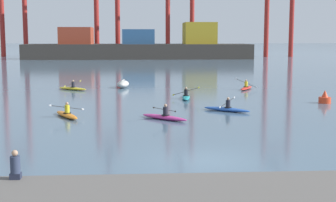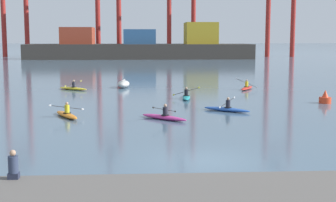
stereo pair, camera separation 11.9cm
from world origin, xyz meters
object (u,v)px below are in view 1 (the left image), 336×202
(kayak_yellow, at_px, (73,88))
(kayak_red, at_px, (246,88))
(channel_buoy, at_px, (325,98))
(kayak_teal, at_px, (186,97))
(container_barge, at_px, (140,47))
(seated_onlooker, at_px, (15,166))
(capsized_dinghy, at_px, (123,84))
(kayak_orange, at_px, (67,114))
(kayak_magenta, at_px, (164,117))
(kayak_blue, at_px, (227,109))

(kayak_yellow, bearing_deg, kayak_red, -2.08)
(channel_buoy, distance_m, kayak_red, 10.58)
(kayak_teal, height_order, kayak_red, kayak_red)
(container_barge, xyz_separation_m, kayak_red, (9.64, -68.70, -2.50))
(kayak_yellow, bearing_deg, channel_buoy, -27.55)
(container_barge, xyz_separation_m, kayak_teal, (3.23, -75.35, -2.50))
(container_barge, relative_size, seated_onlooker, 58.00)
(capsized_dinghy, height_order, kayak_orange, kayak_orange)
(kayak_orange, relative_size, seated_onlooker, 3.69)
(capsized_dinghy, distance_m, kayak_yellow, 5.04)
(seated_onlooker, bearing_deg, kayak_magenta, 69.41)
(container_barge, relative_size, kayak_red, 15.73)
(channel_buoy, relative_size, kayak_yellow, 0.32)
(kayak_yellow, height_order, seated_onlooker, seated_onlooker)
(kayak_orange, bearing_deg, kayak_red, 46.04)
(channel_buoy, xyz_separation_m, kayak_teal, (-10.14, 3.24, -0.19))
(container_barge, xyz_separation_m, kayak_magenta, (0.94, -85.18, -2.50))
(kayak_teal, height_order, kayak_orange, kayak_teal)
(kayak_teal, distance_m, kayak_yellow, 12.33)
(channel_buoy, bearing_deg, container_barge, 99.66)
(kayak_yellow, height_order, kayak_red, kayak_red)
(kayak_blue, bearing_deg, seated_onlooker, -119.41)
(channel_buoy, distance_m, seated_onlooker, 27.28)
(container_barge, distance_m, kayak_red, 69.42)
(kayak_teal, bearing_deg, kayak_magenta, -103.13)
(channel_buoy, bearing_deg, capsized_dinghy, 141.30)
(kayak_red, bearing_deg, kayak_teal, -133.93)
(container_barge, distance_m, channel_buoy, 79.76)
(capsized_dinghy, bearing_deg, kayak_orange, -99.52)
(kayak_red, bearing_deg, capsized_dinghy, 168.07)
(container_barge, xyz_separation_m, kayak_yellow, (-6.74, -68.10, -2.50))
(kayak_blue, height_order, kayak_red, kayak_red)
(kayak_magenta, bearing_deg, kayak_orange, 168.05)
(channel_buoy, xyz_separation_m, kayak_yellow, (-20.11, 10.49, -0.19))
(container_barge, height_order, seated_onlooker, container_barge)
(container_barge, relative_size, kayak_magenta, 17.85)
(kayak_magenta, xyz_separation_m, kayak_yellow, (-7.68, 17.08, 0.00))
(kayak_orange, relative_size, kayak_red, 1.00)
(channel_buoy, distance_m, kayak_magenta, 14.07)
(capsized_dinghy, bearing_deg, container_barge, 88.21)
(kayak_teal, relative_size, kayak_orange, 1.04)
(container_barge, relative_size, kayak_teal, 15.08)
(channel_buoy, bearing_deg, seated_onlooker, -130.57)
(kayak_blue, bearing_deg, channel_buoy, 23.99)
(channel_buoy, distance_m, kayak_teal, 10.64)
(kayak_teal, bearing_deg, kayak_orange, -133.98)
(channel_buoy, bearing_deg, kayak_magenta, -152.07)
(kayak_blue, xyz_separation_m, kayak_red, (4.36, 13.49, 0.00))
(channel_buoy, relative_size, kayak_teal, 0.29)
(kayak_magenta, height_order, kayak_orange, same)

